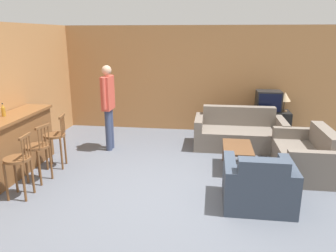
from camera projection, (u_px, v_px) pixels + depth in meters
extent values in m
plane|color=#565B66|center=(167.00, 194.00, 5.07)|extent=(24.00, 24.00, 0.00)
cube|color=#B27A47|center=(187.00, 79.00, 8.19)|extent=(9.40, 0.08, 2.60)
cube|color=#B27A47|center=(18.00, 92.00, 6.38)|extent=(0.08, 8.65, 2.60)
cube|color=brown|center=(4.00, 152.00, 5.48)|extent=(0.47, 2.50, 0.99)
cylinder|color=brown|center=(17.00, 159.00, 4.83)|extent=(0.41, 0.41, 0.04)
cylinder|color=brown|center=(16.00, 175.00, 5.05)|extent=(0.04, 0.04, 0.59)
cylinder|color=brown|center=(6.00, 182.00, 4.79)|extent=(0.04, 0.04, 0.59)
cylinder|color=brown|center=(33.00, 175.00, 5.03)|extent=(0.04, 0.04, 0.59)
cylinder|color=brown|center=(24.00, 183.00, 4.78)|extent=(0.04, 0.04, 0.59)
cylinder|color=brown|center=(30.00, 145.00, 4.88)|extent=(0.02, 0.02, 0.32)
cylinder|color=brown|center=(28.00, 147.00, 4.80)|extent=(0.02, 0.02, 0.32)
cylinder|color=brown|center=(25.00, 149.00, 4.73)|extent=(0.02, 0.02, 0.32)
cylinder|color=brown|center=(22.00, 150.00, 4.66)|extent=(0.02, 0.02, 0.32)
cube|color=brown|center=(25.00, 136.00, 4.72)|extent=(0.06, 0.33, 0.04)
cylinder|color=brown|center=(37.00, 146.00, 5.37)|extent=(0.46, 0.46, 0.04)
cylinder|color=brown|center=(38.00, 160.00, 5.62)|extent=(0.04, 0.04, 0.59)
cylinder|color=brown|center=(27.00, 166.00, 5.38)|extent=(0.04, 0.04, 0.59)
cylinder|color=brown|center=(51.00, 163.00, 5.53)|extent=(0.04, 0.04, 0.59)
cylinder|color=brown|center=(40.00, 168.00, 5.29)|extent=(0.04, 0.04, 0.59)
cylinder|color=brown|center=(49.00, 135.00, 5.37)|extent=(0.02, 0.02, 0.32)
cylinder|color=brown|center=(45.00, 136.00, 5.30)|extent=(0.02, 0.02, 0.32)
cylinder|color=brown|center=(42.00, 138.00, 5.23)|extent=(0.02, 0.02, 0.32)
cylinder|color=brown|center=(39.00, 139.00, 5.16)|extent=(0.02, 0.02, 0.32)
cube|color=brown|center=(43.00, 127.00, 5.22)|extent=(0.11, 0.33, 0.04)
cylinder|color=brown|center=(54.00, 135.00, 5.96)|extent=(0.45, 0.45, 0.04)
cylinder|color=brown|center=(51.00, 149.00, 6.17)|extent=(0.04, 0.04, 0.59)
cylinder|color=brown|center=(46.00, 154.00, 5.91)|extent=(0.04, 0.04, 0.59)
cylinder|color=brown|center=(65.00, 149.00, 6.18)|extent=(0.04, 0.04, 0.59)
cylinder|color=brown|center=(61.00, 154.00, 5.92)|extent=(0.04, 0.04, 0.59)
cylinder|color=brown|center=(64.00, 124.00, 6.03)|extent=(0.02, 0.02, 0.32)
cylinder|color=brown|center=(63.00, 125.00, 5.96)|extent=(0.02, 0.02, 0.32)
cylinder|color=brown|center=(62.00, 126.00, 5.88)|extent=(0.02, 0.02, 0.32)
cylinder|color=brown|center=(61.00, 127.00, 5.81)|extent=(0.02, 0.02, 0.32)
cube|color=brown|center=(62.00, 116.00, 5.87)|extent=(0.10, 0.33, 0.04)
cube|color=#70665B|center=(239.00, 138.00, 7.12)|extent=(1.59, 0.95, 0.41)
cube|color=#70665B|center=(239.00, 115.00, 7.36)|extent=(1.59, 0.22, 0.42)
cube|color=#70665B|center=(199.00, 131.00, 7.21)|extent=(0.16, 0.95, 0.65)
cube|color=#70665B|center=(281.00, 135.00, 6.98)|extent=(0.16, 0.95, 0.65)
cube|color=#384251|center=(257.00, 190.00, 4.74)|extent=(0.66, 0.91, 0.41)
cube|color=#384251|center=(263.00, 174.00, 4.31)|extent=(0.66, 0.22, 0.40)
cube|color=#384251|center=(287.00, 185.00, 4.66)|extent=(0.16, 0.91, 0.64)
cube|color=#384251|center=(229.00, 182.00, 4.77)|extent=(0.16, 0.91, 0.64)
cube|color=#70665B|center=(303.00, 161.00, 5.85)|extent=(0.88, 1.19, 0.41)
cube|color=#70665B|center=(326.00, 140.00, 5.70)|extent=(0.22, 1.19, 0.39)
cube|color=#70665B|center=(295.00, 143.00, 6.46)|extent=(0.88, 0.16, 0.63)
cube|color=#70665B|center=(315.00, 170.00, 5.17)|extent=(0.88, 0.16, 0.63)
cube|color=brown|center=(238.00, 147.00, 5.91)|extent=(0.52, 0.89, 0.04)
cube|color=brown|center=(226.00, 167.00, 5.61)|extent=(0.06, 0.06, 0.40)
cube|color=brown|center=(252.00, 168.00, 5.55)|extent=(0.06, 0.06, 0.40)
cube|color=brown|center=(224.00, 150.00, 6.38)|extent=(0.06, 0.06, 0.40)
cube|color=brown|center=(247.00, 151.00, 6.33)|extent=(0.06, 0.06, 0.40)
cube|color=black|center=(266.00, 124.00, 7.84)|extent=(1.04, 0.53, 0.63)
cube|color=black|center=(268.00, 101.00, 7.68)|extent=(0.57, 0.46, 0.48)
cube|color=black|center=(270.00, 103.00, 7.46)|extent=(0.50, 0.01, 0.41)
cylinder|color=#B27A23|center=(4.00, 112.00, 5.58)|extent=(0.06, 0.06, 0.15)
cone|color=#B27A23|center=(3.00, 106.00, 5.55)|extent=(0.06, 0.06, 0.06)
cylinder|color=black|center=(2.00, 104.00, 5.54)|extent=(0.02, 0.02, 0.02)
cylinder|color=brown|center=(284.00, 111.00, 7.70)|extent=(0.16, 0.16, 0.02)
cylinder|color=brown|center=(284.00, 106.00, 7.66)|extent=(0.03, 0.03, 0.23)
cone|color=tan|center=(285.00, 97.00, 7.61)|extent=(0.27, 0.27, 0.21)
cylinder|color=#384260|center=(111.00, 129.00, 7.02)|extent=(0.13, 0.13, 0.87)
cylinder|color=#384260|center=(108.00, 130.00, 6.88)|extent=(0.13, 0.13, 0.87)
cube|color=#CC4C3D|center=(108.00, 93.00, 6.74)|extent=(0.17, 0.42, 0.69)
cylinder|color=#CC4C3D|center=(111.00, 90.00, 6.95)|extent=(0.08, 0.08, 0.64)
cylinder|color=#CC4C3D|center=(104.00, 94.00, 6.51)|extent=(0.08, 0.08, 0.64)
sphere|color=tan|center=(106.00, 70.00, 6.61)|extent=(0.20, 0.20, 0.20)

